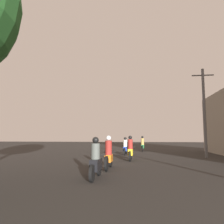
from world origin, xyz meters
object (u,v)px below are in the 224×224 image
motorcycle_yellow (130,150)px  utility_pole_far (204,110)px  motorcycle_black (96,162)px  motorcycle_orange (109,155)px  motorcycle_green (143,145)px  motorcycle_blue (125,147)px

motorcycle_yellow → utility_pole_far: 6.66m
motorcycle_black → motorcycle_yellow: 6.44m
motorcycle_orange → motorcycle_green: (1.68, 12.82, -0.00)m
motorcycle_blue → motorcycle_black: bearing=-101.6°
motorcycle_orange → utility_pole_far: utility_pole_far is taller
motorcycle_yellow → motorcycle_blue: motorcycle_yellow is taller
motorcycle_blue → motorcycle_green: motorcycle_green is taller
motorcycle_black → motorcycle_blue: 10.80m
motorcycle_green → utility_pole_far: (4.60, -6.29, 2.86)m
motorcycle_black → motorcycle_orange: motorcycle_orange is taller
motorcycle_black → utility_pole_far: 11.38m
motorcycle_orange → motorcycle_green: bearing=82.9°
motorcycle_green → utility_pole_far: 8.30m
motorcycle_yellow → motorcycle_orange: bearing=-96.7°
motorcycle_orange → motorcycle_black: bearing=-92.6°
motorcycle_black → motorcycle_green: size_ratio=1.00×
motorcycle_orange → utility_pole_far: (6.28, 6.54, 2.86)m
motorcycle_orange → utility_pole_far: 9.50m
motorcycle_orange → motorcycle_yellow: motorcycle_yellow is taller
utility_pole_far → motorcycle_green: bearing=126.2°
utility_pole_far → motorcycle_blue: bearing=163.1°
motorcycle_orange → motorcycle_blue: 8.39m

